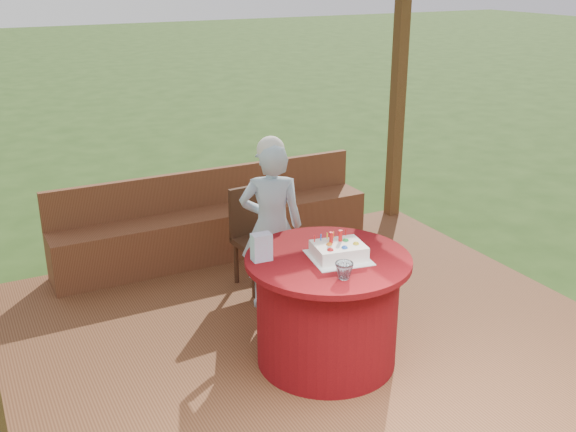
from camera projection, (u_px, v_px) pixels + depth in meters
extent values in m
plane|color=#264517|center=(304.00, 353.00, 4.98)|extent=(60.00, 60.00, 0.00)
cube|color=brown|center=(304.00, 346.00, 4.96)|extent=(4.50, 4.00, 0.12)
cube|color=brown|center=(398.00, 96.00, 6.97)|extent=(0.12, 0.12, 2.60)
cube|color=brown|center=(216.00, 233.00, 6.28)|extent=(3.00, 0.42, 0.45)
cube|color=brown|center=(208.00, 187.00, 6.28)|extent=(3.00, 0.06, 0.35)
cylinder|color=maroon|center=(327.00, 312.00, 4.55)|extent=(0.95, 0.95, 0.74)
cylinder|color=maroon|center=(328.00, 260.00, 4.42)|extent=(1.10, 1.10, 0.04)
cube|color=#3A2012|center=(261.00, 243.00, 5.63)|extent=(0.42, 0.42, 0.05)
cylinder|color=#3A2012|center=(254.00, 275.00, 5.50)|extent=(0.04, 0.04, 0.39)
cylinder|color=#3A2012|center=(287.00, 267.00, 5.65)|extent=(0.04, 0.04, 0.39)
cylinder|color=#3A2012|center=(236.00, 262.00, 5.75)|extent=(0.04, 0.04, 0.39)
cylinder|color=#3A2012|center=(268.00, 254.00, 5.90)|extent=(0.04, 0.04, 0.39)
cube|color=#3A2012|center=(250.00, 211.00, 5.69)|extent=(0.39, 0.07, 0.45)
imported|color=#8FB7D4|center=(271.00, 227.00, 5.21)|extent=(0.58, 0.49, 1.35)
sphere|color=white|center=(271.00, 150.00, 4.99)|extent=(0.21, 0.21, 0.21)
cube|color=white|center=(338.00, 258.00, 4.40)|extent=(0.42, 0.42, 0.01)
cube|color=white|center=(339.00, 251.00, 4.38)|extent=(0.36, 0.31, 0.09)
cylinder|color=red|center=(331.00, 238.00, 4.37)|extent=(0.03, 0.03, 0.08)
cylinder|color=red|center=(340.00, 236.00, 4.40)|extent=(0.03, 0.03, 0.08)
sphere|color=red|center=(330.00, 248.00, 4.27)|extent=(0.04, 0.04, 0.04)
sphere|color=blue|center=(345.00, 246.00, 4.30)|extent=(0.04, 0.04, 0.04)
sphere|color=yellow|center=(356.00, 242.00, 4.36)|extent=(0.04, 0.04, 0.04)
sphere|color=orange|center=(329.00, 243.00, 4.35)|extent=(0.04, 0.04, 0.04)
sphere|color=green|center=(346.00, 239.00, 4.41)|extent=(0.04, 0.04, 0.04)
cube|color=#DD8FCB|center=(261.00, 247.00, 4.34)|extent=(0.13, 0.09, 0.18)
imported|color=white|center=(344.00, 271.00, 4.09)|extent=(0.12, 0.12, 0.11)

